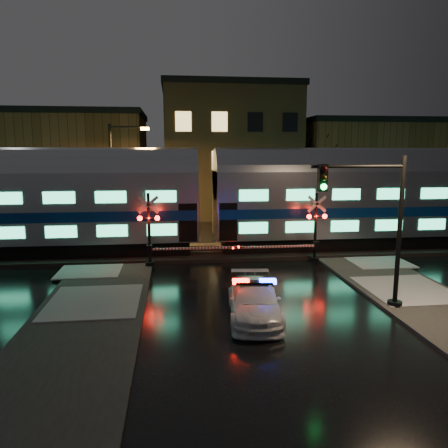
{
  "coord_description": "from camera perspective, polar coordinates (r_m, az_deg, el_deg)",
  "views": [
    {
      "loc": [
        -3.34,
        -19.87,
        5.94
      ],
      "look_at": [
        -0.72,
        2.5,
        2.2
      ],
      "focal_mm": 35.0,
      "sensor_mm": 36.0,
      "label": 1
    }
  ],
  "objects": [
    {
      "name": "ground",
      "position": [
        21.0,
        2.78,
        -7.01
      ],
      "size": [
        120.0,
        120.0,
        0.0
      ],
      "primitive_type": "plane",
      "color": "black",
      "rests_on": "ground"
    },
    {
      "name": "ballast",
      "position": [
        25.76,
        0.96,
        -3.63
      ],
      "size": [
        90.0,
        4.2,
        0.24
      ],
      "primitive_type": "cube",
      "color": "black",
      "rests_on": "ground"
    },
    {
      "name": "sidewalk_left",
      "position": [
        15.39,
        -18.51,
        -13.54
      ],
      "size": [
        4.0,
        20.0,
        0.12
      ],
      "primitive_type": "cube",
      "color": "#2D2D2D",
      "rests_on": "ground"
    },
    {
      "name": "building_left",
      "position": [
        42.99,
        -19.8,
        6.95
      ],
      "size": [
        14.0,
        10.0,
        9.0
      ],
      "primitive_type": "cube",
      "color": "brown",
      "rests_on": "ground"
    },
    {
      "name": "building_mid",
      "position": [
        42.7,
        0.52,
        9.17
      ],
      "size": [
        12.0,
        11.0,
        11.5
      ],
      "primitive_type": "cube",
      "color": "brown",
      "rests_on": "ground"
    },
    {
      "name": "building_right",
      "position": [
        45.74,
        17.1,
        6.89
      ],
      "size": [
        12.0,
        10.0,
        8.5
      ],
      "primitive_type": "cube",
      "color": "brown",
      "rests_on": "ground"
    },
    {
      "name": "train",
      "position": [
        25.06,
        -2.37,
        3.57
      ],
      "size": [
        51.0,
        3.12,
        5.92
      ],
      "color": "black",
      "rests_on": "ballast"
    },
    {
      "name": "police_car",
      "position": [
        15.96,
        3.95,
        -9.95
      ],
      "size": [
        2.24,
        4.59,
        1.44
      ],
      "rotation": [
        0.0,
        0.0,
        -0.1
      ],
      "color": "white",
      "rests_on": "ground"
    },
    {
      "name": "crossing_signal_right",
      "position": [
        23.71,
        11.07,
        -1.4
      ],
      "size": [
        5.34,
        0.64,
        3.78
      ],
      "color": "black",
      "rests_on": "ground"
    },
    {
      "name": "crossing_signal_left",
      "position": [
        22.61,
        -8.83,
        -1.76
      ],
      "size": [
        5.47,
        0.64,
        3.88
      ],
      "color": "black",
      "rests_on": "ground"
    },
    {
      "name": "traffic_light",
      "position": [
        17.06,
        19.34,
        -0.74
      ],
      "size": [
        3.75,
        0.69,
        5.8
      ],
      "rotation": [
        0.0,
        0.0,
        0.02
      ],
      "color": "black",
      "rests_on": "ground"
    },
    {
      "name": "streetlight",
      "position": [
        29.14,
        -13.96,
        6.17
      ],
      "size": [
        2.57,
        0.27,
        7.68
      ],
      "color": "black",
      "rests_on": "ground"
    }
  ]
}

